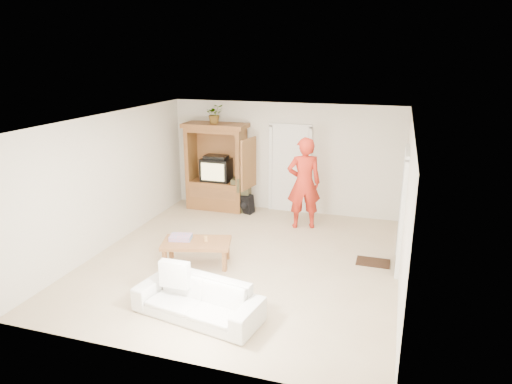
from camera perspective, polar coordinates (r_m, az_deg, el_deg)
floor at (r=8.55m, az=-1.55°, el=-8.48°), size 6.00×6.00×0.00m
ceiling at (r=7.81m, az=-1.70°, el=9.04°), size 6.00×6.00×0.00m
wall_back at (r=10.87m, az=3.54°, el=4.27°), size 5.50×0.00×5.50m
wall_front at (r=5.52m, az=-11.91°, el=-8.80°), size 5.50×0.00×5.50m
wall_left at (r=9.32m, az=-17.83°, el=1.36°), size 0.00×6.00×6.00m
wall_right at (r=7.68m, az=18.18°, el=-1.91°), size 0.00×6.00×6.00m
armoire at (r=11.13m, az=-4.83°, el=2.47°), size 1.82×1.14×2.10m
door_back at (r=10.87m, az=4.24°, el=2.74°), size 0.85×0.05×2.04m
doorway_right at (r=8.34m, az=17.83°, el=-2.45°), size 0.05×0.90×2.04m
framed_picture at (r=9.44m, az=18.22°, el=3.39°), size 0.03×0.60×0.48m
doormat at (r=8.71m, az=14.42°, el=-8.49°), size 0.60×0.40×0.02m
plant at (r=10.85m, az=-5.20°, el=9.69°), size 0.53×0.51×0.44m
man at (r=9.85m, az=6.01°, el=1.10°), size 0.85×0.70×2.00m
sofa at (r=6.79m, az=-7.30°, el=-13.17°), size 1.98×1.05×0.55m
coffee_table at (r=8.29m, az=-7.45°, el=-6.50°), size 1.34×0.95×0.45m
towel at (r=8.38m, az=-9.39°, el=-5.61°), size 0.43×0.36×0.08m
candle at (r=8.24m, az=-6.27°, el=-5.82°), size 0.08×0.08×0.10m
backpack_black at (r=10.91m, az=-1.30°, el=-1.52°), size 0.42×0.32×0.45m
backpack_olive at (r=10.97m, az=-1.86°, el=-0.41°), size 0.46×0.35×0.82m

